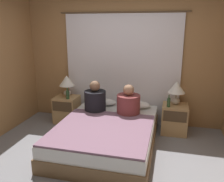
% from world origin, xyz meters
% --- Properties ---
extents(ground_plane, '(16.00, 16.00, 0.00)m').
position_xyz_m(ground_plane, '(0.00, 0.00, 0.00)').
color(ground_plane, gray).
extents(wall_back, '(4.05, 0.06, 2.50)m').
position_xyz_m(wall_back, '(0.00, 1.80, 1.25)').
color(wall_back, '#A37547').
rests_on(wall_back, ground_plane).
extents(curtain_panel, '(2.49, 0.02, 2.19)m').
position_xyz_m(curtain_panel, '(0.00, 1.73, 1.09)').
color(curtain_panel, white).
rests_on(curtain_panel, ground_plane).
extents(bed, '(1.52, 2.09, 0.41)m').
position_xyz_m(bed, '(0.00, 0.63, 0.20)').
color(bed, brown).
rests_on(bed, ground_plane).
extents(nightstand_left, '(0.46, 0.44, 0.54)m').
position_xyz_m(nightstand_left, '(-1.07, 1.41, 0.27)').
color(nightstand_left, tan).
rests_on(nightstand_left, ground_plane).
extents(nightstand_right, '(0.46, 0.44, 0.54)m').
position_xyz_m(nightstand_right, '(1.07, 1.41, 0.27)').
color(nightstand_right, tan).
rests_on(nightstand_right, ground_plane).
extents(lamp_left, '(0.31, 0.31, 0.43)m').
position_xyz_m(lamp_left, '(-1.07, 1.47, 0.83)').
color(lamp_left, '#B2A899').
rests_on(lamp_left, nightstand_left).
extents(lamp_right, '(0.31, 0.31, 0.43)m').
position_xyz_m(lamp_right, '(1.07, 1.47, 0.83)').
color(lamp_right, '#B2A899').
rests_on(lamp_right, nightstand_right).
extents(pillow_left, '(0.57, 0.32, 0.12)m').
position_xyz_m(pillow_left, '(-0.33, 1.48, 0.47)').
color(pillow_left, white).
rests_on(pillow_left, bed).
extents(pillow_right, '(0.57, 0.32, 0.12)m').
position_xyz_m(pillow_right, '(0.33, 1.48, 0.47)').
color(pillow_right, white).
rests_on(pillow_right, bed).
extents(blanket_on_bed, '(1.46, 1.44, 0.03)m').
position_xyz_m(blanket_on_bed, '(0.00, 0.34, 0.42)').
color(blanket_on_bed, slate).
rests_on(blanket_on_bed, bed).
extents(person_left_in_bed, '(0.39, 0.39, 0.58)m').
position_xyz_m(person_left_in_bed, '(-0.36, 1.10, 0.63)').
color(person_left_in_bed, black).
rests_on(person_left_in_bed, bed).
extents(person_right_in_bed, '(0.41, 0.41, 0.55)m').
position_xyz_m(person_right_in_bed, '(0.26, 1.10, 0.61)').
color(person_right_in_bed, brown).
rests_on(person_right_in_bed, bed).
extents(beer_bottle_on_left_stand, '(0.07, 0.07, 0.22)m').
position_xyz_m(beer_bottle_on_left_stand, '(-0.99, 1.29, 0.62)').
color(beer_bottle_on_left_stand, '#2D4C28').
rests_on(beer_bottle_on_left_stand, nightstand_left).
extents(beer_bottle_on_right_stand, '(0.06, 0.06, 0.22)m').
position_xyz_m(beer_bottle_on_right_stand, '(0.95, 1.29, 0.62)').
color(beer_bottle_on_right_stand, '#2D4C28').
rests_on(beer_bottle_on_right_stand, nightstand_right).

